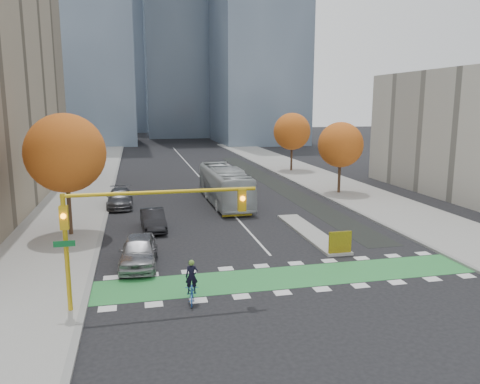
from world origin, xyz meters
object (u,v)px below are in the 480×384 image
tree_west (65,153)px  traffic_signal_west (128,218)px  tree_east_far (292,131)px  parked_car_b (153,220)px  parked_car_c (120,198)px  bus (225,185)px  hazard_board (340,242)px  cyclist (192,288)px  tree_east_near (340,145)px  parked_car_a (139,251)px

tree_west → traffic_signal_west: 13.25m
tree_east_far → parked_car_b: size_ratio=1.74×
parked_car_c → tree_west: bearing=-109.2°
tree_west → bus: (12.13, 8.13, -3.97)m
tree_west → tree_east_far: size_ratio=1.08×
bus → hazard_board: bearing=-77.3°
cyclist → parked_car_c: (-3.70, 21.09, 0.10)m
parked_car_c → bus: bearing=-2.8°
parked_car_c → traffic_signal_west: bearing=-87.0°
tree_east_far → bus: (-12.37, -17.87, -3.60)m
parked_car_b → parked_car_c: bearing=103.5°
tree_west → cyclist: bearing=-61.8°
tree_east_far → parked_car_b: 32.24m
parked_car_b → tree_east_far: bearing=50.1°
bus → parked_car_c: (-9.13, 0.46, -0.88)m
tree_east_far → bus: bearing=-124.7°
tree_east_near → parked_car_c: tree_east_near is taller
hazard_board → parked_car_a: bearing=176.0°
parked_car_a → parked_car_b: 7.42m
parked_car_c → parked_car_a: bearing=-84.7°
parked_car_b → parked_car_c: parked_car_c is taller
tree_east_near → parked_car_a: (-19.57, -17.00, -4.03)m
parked_car_b → cyclist: bearing=-88.0°
tree_east_near → parked_car_c: 21.44m
cyclist → parked_car_a: (-2.28, 5.50, 0.17)m
traffic_signal_west → parked_car_c: bearing=92.9°
tree_east_near → parked_car_a: tree_east_near is taller
tree_east_far → parked_car_c: bearing=-141.0°
hazard_board → bus: size_ratio=0.12×
tree_east_near → traffic_signal_west: bearing=-131.5°
hazard_board → parked_car_c: 20.92m
tree_east_near → bus: tree_east_near is taller
traffic_signal_west → parked_car_b: size_ratio=1.94×
parked_car_a → parked_car_c: parked_car_a is taller
tree_west → cyclist: 15.02m
tree_east_near → cyclist: size_ratio=3.56×
hazard_board → parked_car_c: parked_car_c is taller
bus → parked_car_b: size_ratio=2.68×
tree_east_near → parked_car_a: size_ratio=1.44×
parked_car_b → bus: bearing=46.2°
hazard_board → tree_east_far: size_ratio=0.18×
hazard_board → tree_east_far: bearing=75.9°
tree_east_near → cyclist: bearing=-127.6°
parked_car_b → tree_west: bearing=-179.8°
hazard_board → tree_west: bearing=154.0°
hazard_board → tree_east_near: bearing=65.8°
tree_east_near → cyclist: 28.69m
tree_east_near → parked_car_b: tree_east_near is taller
bus → cyclist: bearing=-105.7°
parked_car_a → parked_car_c: (-1.43, 15.59, -0.07)m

